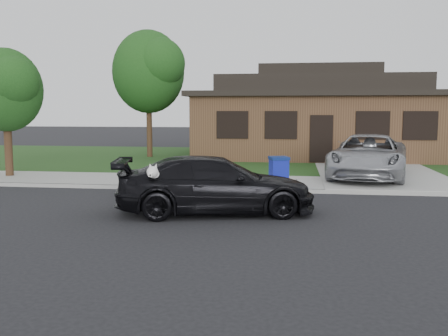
# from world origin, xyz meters

# --- Properties ---
(ground) EXTENTS (120.00, 120.00, 0.00)m
(ground) POSITION_xyz_m (0.00, 0.00, 0.00)
(ground) COLOR black
(ground) RESTS_ON ground
(sidewalk) EXTENTS (60.00, 3.00, 0.12)m
(sidewalk) POSITION_xyz_m (0.00, 5.00, 0.06)
(sidewalk) COLOR gray
(sidewalk) RESTS_ON ground
(curb) EXTENTS (60.00, 0.12, 0.12)m
(curb) POSITION_xyz_m (0.00, 3.50, 0.06)
(curb) COLOR gray
(curb) RESTS_ON ground
(lawn) EXTENTS (60.00, 13.00, 0.13)m
(lawn) POSITION_xyz_m (0.00, 13.00, 0.07)
(lawn) COLOR #193814
(lawn) RESTS_ON ground
(driveway) EXTENTS (4.50, 13.00, 0.14)m
(driveway) POSITION_xyz_m (6.00, 10.00, 0.07)
(driveway) COLOR gray
(driveway) RESTS_ON ground
(sedan) EXTENTS (5.09, 2.90, 1.39)m
(sedan) POSITION_xyz_m (0.90, 0.21, 0.70)
(sedan) COLOR black
(sedan) RESTS_ON ground
(minivan) EXTENTS (3.57, 5.81, 1.50)m
(minivan) POSITION_xyz_m (5.41, 6.46, 0.89)
(minivan) COLOR #9FA0A5
(minivan) RESTS_ON driveway
(recycling_bin) EXTENTS (0.70, 0.70, 0.94)m
(recycling_bin) POSITION_xyz_m (2.33, 3.95, 0.59)
(recycling_bin) COLOR #0D1899
(recycling_bin) RESTS_ON sidewalk
(house) EXTENTS (12.60, 8.60, 4.65)m
(house) POSITION_xyz_m (4.00, 15.00, 2.13)
(house) COLOR #422B1C
(house) RESTS_ON ground
(tree_0) EXTENTS (3.78, 3.60, 6.34)m
(tree_0) POSITION_xyz_m (-4.34, 12.88, 4.48)
(tree_0) COLOR #332114
(tree_0) RESTS_ON ground
(tree_2) EXTENTS (2.73, 2.60, 4.59)m
(tree_2) POSITION_xyz_m (-7.38, 5.11, 3.27)
(tree_2) COLOR #332114
(tree_2) RESTS_ON ground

